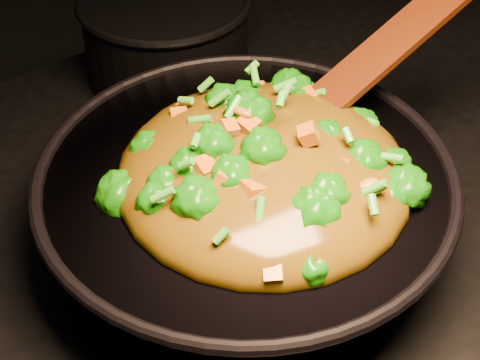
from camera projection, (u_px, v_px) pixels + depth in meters
wok at (246, 215)px, 0.77m from camera, size 0.52×0.52×0.12m
stir_fry at (265, 140)px, 0.69m from camera, size 0.32×0.32×0.10m
spatula at (355, 75)px, 0.77m from camera, size 0.29×0.05×0.12m
back_pot at (167, 38)px, 1.02m from camera, size 0.28×0.28×0.13m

